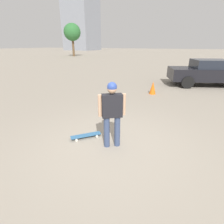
# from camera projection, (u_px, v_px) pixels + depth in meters

# --- Properties ---
(ground_plane) EXTENTS (220.00, 220.00, 0.00)m
(ground_plane) POSITION_uv_depth(u_px,v_px,m) (112.00, 145.00, 4.32)
(ground_plane) COLOR gray
(person) EXTENTS (0.43, 0.53, 1.58)m
(person) POSITION_uv_depth(u_px,v_px,m) (112.00, 110.00, 3.99)
(person) COLOR #38476B
(person) RESTS_ON ground_plane
(skateboard) EXTENTS (0.72, 0.68, 0.08)m
(skateboard) POSITION_uv_depth(u_px,v_px,m) (86.00, 135.00, 4.66)
(skateboard) COLOR #336693
(skateboard) RESTS_ON ground_plane
(car_parked_near) EXTENTS (3.23, 4.65, 1.52)m
(car_parked_near) POSITION_uv_depth(u_px,v_px,m) (207.00, 72.00, 10.41)
(car_parked_near) COLOR black
(car_parked_near) RESTS_ON ground_plane
(tree_distant) EXTENTS (3.38, 3.38, 6.37)m
(tree_distant) POSITION_uv_depth(u_px,v_px,m) (72.00, 32.00, 35.25)
(tree_distant) COLOR brown
(tree_distant) RESTS_ON ground_plane
(traffic_cone) EXTENTS (0.32, 0.32, 0.63)m
(traffic_cone) POSITION_uv_depth(u_px,v_px,m) (153.00, 88.00, 8.72)
(traffic_cone) COLOR orange
(traffic_cone) RESTS_ON ground_plane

